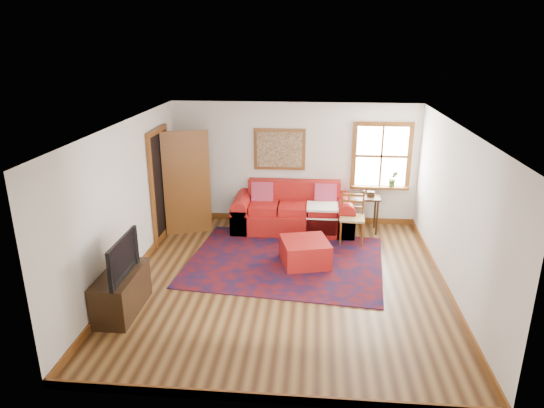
# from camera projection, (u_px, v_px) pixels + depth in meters

# --- Properties ---
(ground) EXTENTS (5.50, 5.50, 0.00)m
(ground) POSITION_uv_depth(u_px,v_px,m) (285.00, 282.00, 7.75)
(ground) COLOR #3E2410
(ground) RESTS_ON ground
(room_envelope) EXTENTS (5.04, 5.54, 2.52)m
(room_envelope) POSITION_uv_depth(u_px,v_px,m) (286.00, 182.00, 7.23)
(room_envelope) COLOR silver
(room_envelope) RESTS_ON ground
(window) EXTENTS (1.18, 0.20, 1.38)m
(window) POSITION_uv_depth(u_px,v_px,m) (383.00, 163.00, 9.72)
(window) COLOR white
(window) RESTS_ON ground
(doorway) EXTENTS (0.89, 1.08, 2.14)m
(doorway) POSITION_uv_depth(u_px,v_px,m) (177.00, 183.00, 9.28)
(doorway) COLOR black
(doorway) RESTS_ON ground
(framed_artwork) EXTENTS (1.05, 0.07, 0.85)m
(framed_artwork) POSITION_uv_depth(u_px,v_px,m) (280.00, 149.00, 9.83)
(framed_artwork) COLOR brown
(framed_artwork) RESTS_ON ground
(persian_rug) EXTENTS (3.55, 2.96, 0.02)m
(persian_rug) POSITION_uv_depth(u_px,v_px,m) (285.00, 261.00, 8.45)
(persian_rug) COLOR #520B0B
(persian_rug) RESTS_ON ground
(red_leather_sofa) EXTENTS (2.42, 1.00, 0.95)m
(red_leather_sofa) POSITION_uv_depth(u_px,v_px,m) (293.00, 214.00, 9.80)
(red_leather_sofa) COLOR #A81715
(red_leather_sofa) RESTS_ON ground
(red_ottoman) EXTENTS (0.93, 0.93, 0.44)m
(red_ottoman) POSITION_uv_depth(u_px,v_px,m) (305.00, 252.00, 8.29)
(red_ottoman) COLOR #A81715
(red_ottoman) RESTS_ON ground
(side_table) EXTENTS (0.61, 0.46, 0.73)m
(side_table) POSITION_uv_depth(u_px,v_px,m) (364.00, 202.00, 9.61)
(side_table) COLOR #311E10
(side_table) RESTS_ON ground
(ladder_back_chair) EXTENTS (0.49, 0.47, 0.99)m
(ladder_back_chair) POSITION_uv_depth(u_px,v_px,m) (352.00, 215.00, 9.13)
(ladder_back_chair) COLOR tan
(ladder_back_chair) RESTS_ON ground
(media_cabinet) EXTENTS (0.49, 1.09, 0.60)m
(media_cabinet) POSITION_uv_depth(u_px,v_px,m) (121.00, 292.00, 6.83)
(media_cabinet) COLOR #311E10
(media_cabinet) RESTS_ON ground
(television) EXTENTS (0.13, 0.98, 0.56)m
(television) POSITION_uv_depth(u_px,v_px,m) (116.00, 257.00, 6.57)
(television) COLOR black
(television) RESTS_ON media_cabinet
(candle_hurricane) EXTENTS (0.12, 0.12, 0.18)m
(candle_hurricane) POSITION_uv_depth(u_px,v_px,m) (133.00, 256.00, 7.07)
(candle_hurricane) COLOR silver
(candle_hurricane) RESTS_ON media_cabinet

